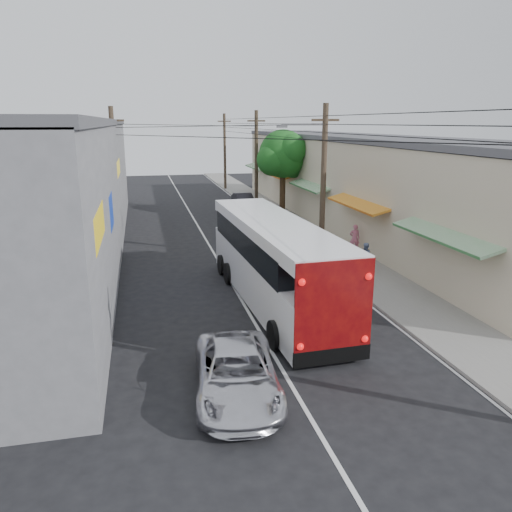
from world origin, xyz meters
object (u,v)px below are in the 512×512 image
Objects in this scene: parked_car_far at (244,201)px; coach_bus at (273,260)px; parked_suv at (271,229)px; jeepney at (237,373)px; pedestrian_far at (365,257)px; pedestrian_near at (355,238)px; parked_car_mid at (258,211)px.

coach_bus is at bearing -100.26° from parked_car_far.
parked_suv reaches higher than parked_car_far.
pedestrian_far is (8.15, 9.65, 0.16)m from jeepney.
coach_bus is 10.64m from parked_suv.
parked_suv is at bearing -29.71° from pedestrian_near.
parked_car_far is (0.00, 5.14, -0.07)m from parked_car_mid.
pedestrian_near is 3.69m from pedestrian_far.
parked_suv is at bearing 73.44° from coach_bus.
parked_suv is at bearing -81.21° from pedestrian_far.
pedestrian_far is (2.78, -7.35, 0.03)m from parked_suv.
parked_suv is at bearing -95.80° from parked_car_mid.
parked_suv is 1.33× the size of parked_car_far.
parked_suv reaches higher than parked_car_mid.
pedestrian_near is (3.00, -10.77, 0.16)m from parked_car_mid.
jeepney is (-2.77, -6.73, -1.11)m from coach_bus.
parked_suv is at bearing 78.63° from jeepney.
jeepney is 3.04× the size of pedestrian_near.
parked_car_mid reaches higher than jeepney.
parked_car_mid is 3.09× the size of pedestrian_far.
parked_car_far is at bearing -63.95° from pedestrian_near.
parked_suv is 1.25× the size of parked_car_mid.
parked_car_mid is 5.14m from parked_car_far.
pedestrian_far is (-1.02, -3.54, -0.08)m from pedestrian_near.
coach_bus is at bearing 60.62° from pedestrian_near.
parked_car_mid is (3.40, 17.24, -1.03)m from coach_bus.
parked_car_far is at bearing 85.95° from parked_suv.
coach_bus is 7.36m from jeepney.
pedestrian_near reaches higher than parked_car_mid.
parked_car_far is at bearing 79.01° from coach_bus.
jeepney is at bearing -103.58° from parked_car_far.
jeepney is at bearing 37.88° from pedestrian_far.
parked_car_mid is 2.78× the size of pedestrian_near.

